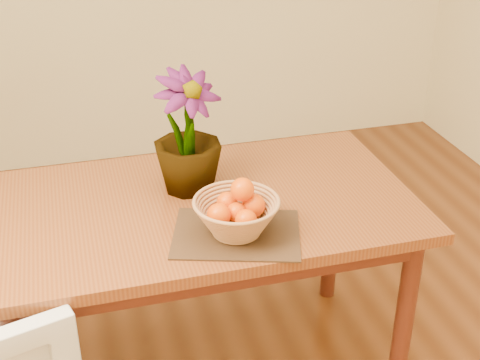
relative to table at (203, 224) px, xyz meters
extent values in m
cube|color=brown|center=(0.00, 0.00, 0.07)|extent=(1.40, 0.80, 0.04)
cube|color=#471C10|center=(0.00, 0.00, 0.01)|extent=(1.28, 0.68, 0.08)
cylinder|color=#471C10|center=(0.62, -0.32, -0.31)|extent=(0.06, 0.06, 0.71)
cylinder|color=#471C10|center=(-0.62, 0.32, -0.31)|extent=(0.06, 0.06, 0.71)
cylinder|color=#471C10|center=(0.62, 0.32, -0.31)|extent=(0.06, 0.06, 0.71)
cube|color=#3C2515|center=(0.06, -0.22, 0.09)|extent=(0.45, 0.39, 0.01)
cylinder|color=#B3774A|center=(0.06, -0.22, 0.10)|extent=(0.13, 0.13, 0.01)
sphere|color=#F34B03|center=(0.06, -0.22, 0.17)|extent=(0.06, 0.06, 0.06)
sphere|color=#F34B03|center=(0.11, -0.21, 0.17)|extent=(0.07, 0.07, 0.07)
sphere|color=#F34B03|center=(0.04, -0.17, 0.17)|extent=(0.07, 0.07, 0.07)
sphere|color=#F34B03|center=(0.00, -0.24, 0.17)|extent=(0.07, 0.07, 0.07)
sphere|color=#F34B03|center=(0.07, -0.28, 0.17)|extent=(0.07, 0.07, 0.07)
sphere|color=#F34B03|center=(0.08, -0.21, 0.23)|extent=(0.07, 0.07, 0.07)
imported|color=#144714|center=(-0.02, 0.10, 0.30)|extent=(0.31, 0.31, 0.41)
camera|label=1|loc=(-0.39, -1.88, 1.20)|focal=50.00mm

